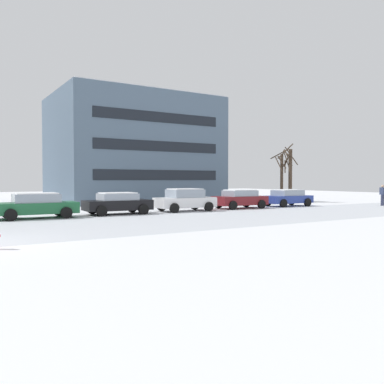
# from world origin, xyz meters

# --- Properties ---
(parked_car_green) EXTENTS (4.40, 2.20, 1.42)m
(parked_car_green) POSITION_xyz_m (3.53, 8.47, 0.73)
(parked_car_green) COLOR #1E6038
(parked_car_green) RESTS_ON ground
(parked_car_black) EXTENTS (4.12, 2.18, 1.35)m
(parked_car_black) POSITION_xyz_m (8.35, 8.57, 0.70)
(parked_car_black) COLOR black
(parked_car_black) RESTS_ON ground
(parked_car_white) EXTENTS (4.09, 2.18, 1.54)m
(parked_car_white) POSITION_xyz_m (13.17, 8.51, 0.78)
(parked_car_white) COLOR white
(parked_car_white) RESTS_ON ground
(parked_car_maroon) EXTENTS (4.06, 2.16, 1.40)m
(parked_car_maroon) POSITION_xyz_m (17.99, 8.62, 0.72)
(parked_car_maroon) COLOR maroon
(parked_car_maroon) RESTS_ON ground
(parked_car_blue) EXTENTS (4.01, 2.14, 1.35)m
(parked_car_blue) POSITION_xyz_m (22.81, 8.55, 0.70)
(parked_car_blue) COLOR #283D93
(parked_car_blue) RESTS_ON ground
(pedestrian_crossing) EXTENTS (0.52, 0.45, 1.71)m
(pedestrian_crossing) POSITION_xyz_m (29.91, 4.93, 1.00)
(pedestrian_crossing) COLOR #2D334C
(pedestrian_crossing) RESTS_ON ground
(tree_far_right) EXTENTS (1.83, 2.34, 5.13)m
(tree_far_right) POSITION_xyz_m (26.49, 13.00, 2.59)
(tree_far_right) COLOR #423326
(tree_far_right) RESTS_ON ground
(tree_far_left) EXTENTS (1.88, 1.90, 5.61)m
(tree_far_left) POSITION_xyz_m (27.03, 12.53, 2.78)
(tree_far_left) COLOR #423326
(tree_far_left) RESTS_ON ground
(building_far_right) EXTENTS (15.05, 11.48, 10.25)m
(building_far_right) POSITION_xyz_m (15.50, 22.52, 5.12)
(building_far_right) COLOR slate
(building_far_right) RESTS_ON ground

